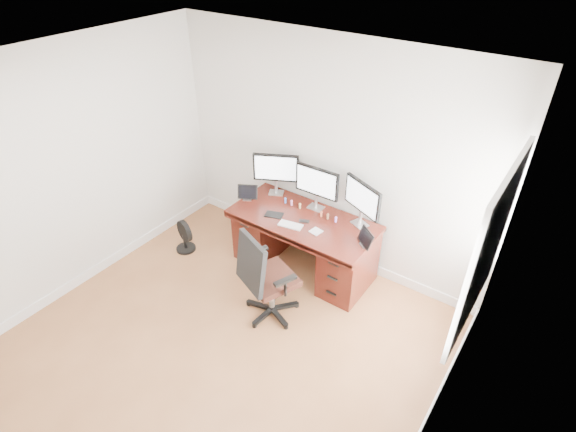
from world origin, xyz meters
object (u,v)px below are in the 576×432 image
Objects in this scene: desk at (304,241)px; floor_fan at (184,237)px; office_chair at (267,290)px; monitor_center at (317,183)px; keyboard at (290,225)px.

floor_fan is (-1.44, -0.59, -0.19)m from desk.
monitor_center is (-0.11, 1.11, 0.73)m from office_chair.
keyboard is (-0.04, -0.47, -0.33)m from monitor_center.
office_chair is at bearing -87.99° from keyboard.
floor_fan is 1.88m from monitor_center.
monitor_center is 0.57m from keyboard.
office_chair reaches higher than floor_fan.
keyboard is (1.41, 0.36, 0.55)m from floor_fan.
floor_fan is at bearing -157.80° from desk.
monitor_center is (1.44, 0.83, 0.88)m from floor_fan.
desk is 0.72m from monitor_center.
office_chair reaches higher than desk.
floor_fan is at bearing -168.41° from office_chair.
monitor_center is (0.00, 0.24, 0.68)m from desk.
monitor_center reaches higher than office_chair.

